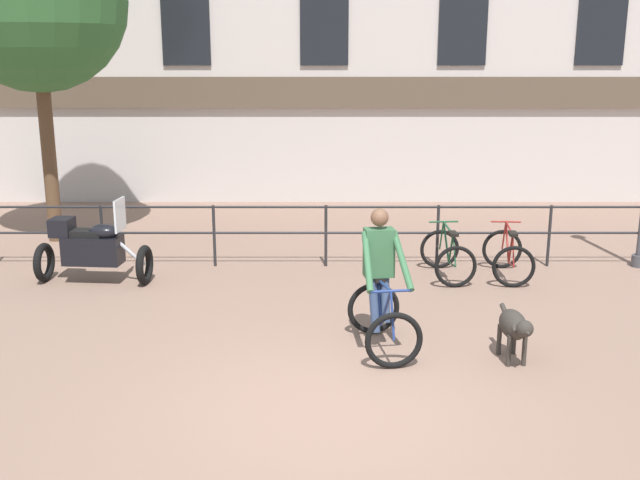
% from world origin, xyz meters
% --- Properties ---
extents(ground_plane, '(60.00, 60.00, 0.00)m').
position_xyz_m(ground_plane, '(0.00, 0.00, 0.00)').
color(ground_plane, '#846656').
extents(canal_railing, '(15.05, 0.05, 1.05)m').
position_xyz_m(canal_railing, '(-0.00, 5.20, 0.71)').
color(canal_railing, '#232326').
rests_on(canal_railing, ground_plane).
extents(cyclist_with_bike, '(0.84, 1.25, 1.70)m').
position_xyz_m(cyclist_with_bike, '(0.65, 1.68, 0.76)').
color(cyclist_with_bike, black).
rests_on(cyclist_with_bike, ground_plane).
extents(dog, '(0.33, 0.95, 0.63)m').
position_xyz_m(dog, '(2.16, 1.19, 0.44)').
color(dog, '#332D28').
rests_on(dog, ground_plane).
extents(parked_motorcycle, '(1.78, 0.76, 1.35)m').
position_xyz_m(parked_motorcycle, '(-3.65, 4.27, 0.56)').
color(parked_motorcycle, black).
rests_on(parked_motorcycle, ground_plane).
extents(parked_bicycle_near_lamp, '(0.75, 1.16, 0.86)m').
position_xyz_m(parked_bicycle_near_lamp, '(1.94, 4.54, 0.36)').
color(parked_bicycle_near_lamp, black).
rests_on(parked_bicycle_near_lamp, ground_plane).
extents(parked_bicycle_mid_left, '(0.73, 1.15, 0.86)m').
position_xyz_m(parked_bicycle_mid_left, '(2.91, 4.54, 0.36)').
color(parked_bicycle_mid_left, black).
rests_on(parked_bicycle_mid_left, ground_plane).
extents(tree_canalside_left, '(3.24, 3.24, 6.02)m').
position_xyz_m(tree_canalside_left, '(-5.18, 6.98, 4.39)').
color(tree_canalside_left, brown).
rests_on(tree_canalside_left, ground_plane).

